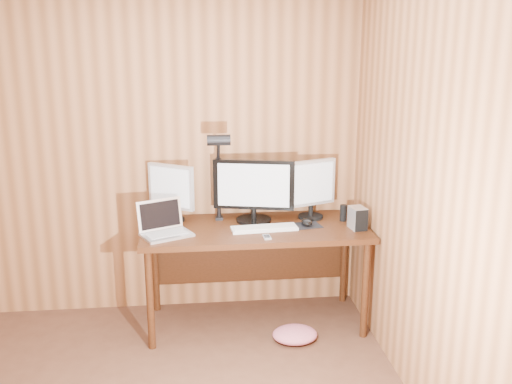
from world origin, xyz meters
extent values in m
plane|color=#9E6239|center=(0.00, 2.00, 1.25)|extent=(4.00, 0.00, 4.00)
plane|color=#9E6239|center=(1.75, 0.00, 1.25)|extent=(0.00, 4.00, 4.00)
cube|color=#3A1C0C|center=(0.93, 1.63, 0.73)|extent=(1.60, 0.70, 0.04)
cube|color=#3A1C0C|center=(0.93, 1.95, 0.45)|extent=(1.48, 0.02, 0.51)
cylinder|color=#3A1C0C|center=(0.19, 1.34, 0.35)|extent=(0.05, 0.05, 0.71)
cylinder|color=#3A1C0C|center=(0.19, 1.92, 0.35)|extent=(0.05, 0.05, 0.71)
cylinder|color=#3A1C0C|center=(1.67, 1.34, 0.35)|extent=(0.05, 0.05, 0.71)
cylinder|color=#3A1C0C|center=(1.67, 1.92, 0.35)|extent=(0.05, 0.05, 0.71)
cylinder|color=black|center=(0.93, 1.76, 0.76)|extent=(0.26, 0.26, 0.02)
cylinder|color=black|center=(0.93, 1.76, 0.81)|extent=(0.04, 0.04, 0.08)
cube|color=black|center=(0.93, 1.76, 1.03)|extent=(0.58, 0.17, 0.36)
cube|color=silver|center=(0.93, 1.74, 1.03)|extent=(0.51, 0.12, 0.31)
cylinder|color=black|center=(0.34, 1.83, 0.76)|extent=(0.18, 0.18, 0.02)
cylinder|color=black|center=(0.34, 1.83, 0.81)|extent=(0.04, 0.04, 0.08)
cube|color=silver|center=(0.34, 1.83, 1.01)|extent=(0.33, 0.23, 0.32)
cube|color=silver|center=(0.33, 1.81, 1.01)|extent=(0.28, 0.18, 0.28)
cylinder|color=black|center=(1.36, 1.80, 0.76)|extent=(0.19, 0.19, 0.02)
cylinder|color=black|center=(1.36, 1.80, 0.81)|extent=(0.04, 0.04, 0.08)
cube|color=silver|center=(1.36, 1.80, 1.02)|extent=(0.38, 0.17, 0.34)
cube|color=silver|center=(1.37, 1.78, 1.02)|extent=(0.32, 0.13, 0.29)
cube|color=silver|center=(0.31, 1.50, 0.76)|extent=(0.39, 0.34, 0.02)
cube|color=silver|center=(0.26, 1.60, 0.87)|extent=(0.31, 0.18, 0.21)
cube|color=black|center=(0.26, 1.60, 0.87)|extent=(0.27, 0.15, 0.18)
cube|color=#B2B2B7|center=(0.31, 1.50, 0.77)|extent=(0.30, 0.24, 0.00)
cube|color=white|center=(0.99, 1.56, 0.76)|extent=(0.47, 0.18, 0.02)
cube|color=white|center=(0.99, 1.56, 0.77)|extent=(0.44, 0.15, 0.00)
cube|color=black|center=(1.30, 1.62, 0.75)|extent=(0.22, 0.19, 0.00)
ellipsoid|color=black|center=(1.30, 1.62, 0.77)|extent=(0.10, 0.13, 0.04)
cube|color=silver|center=(1.64, 1.51, 0.83)|extent=(0.12, 0.15, 0.16)
cube|color=black|center=(1.65, 1.44, 0.83)|extent=(0.09, 0.02, 0.15)
cube|color=silver|center=(0.98, 1.39, 0.76)|extent=(0.05, 0.10, 0.01)
cube|color=black|center=(0.98, 1.39, 0.76)|extent=(0.04, 0.06, 0.00)
cylinder|color=black|center=(1.59, 1.70, 0.81)|extent=(0.05, 0.05, 0.12)
cube|color=black|center=(0.68, 1.83, 0.74)|extent=(0.05, 0.06, 0.06)
cylinder|color=black|center=(0.68, 1.83, 0.98)|extent=(0.03, 0.03, 0.45)
sphere|color=black|center=(0.68, 1.83, 1.20)|extent=(0.05, 0.05, 0.05)
cylinder|color=black|center=(0.68, 1.76, 1.29)|extent=(0.02, 0.16, 0.19)
cylinder|color=black|center=(0.68, 1.67, 1.37)|extent=(0.16, 0.08, 0.08)
camera|label=1|loc=(0.52, -2.21, 2.03)|focal=40.00mm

